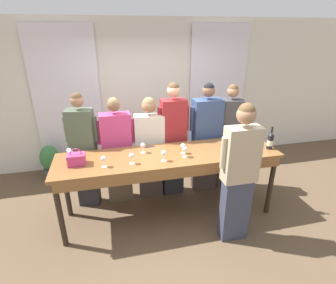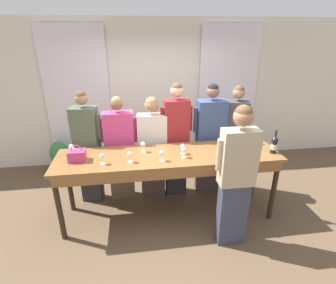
{
  "view_description": "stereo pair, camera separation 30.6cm",
  "coord_description": "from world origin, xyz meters",
  "px_view_note": "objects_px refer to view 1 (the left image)",
  "views": [
    {
      "loc": [
        -0.76,
        -3.15,
        2.56
      ],
      "look_at": [
        0.0,
        0.08,
        1.15
      ],
      "focal_mm": 28.0,
      "sensor_mm": 36.0,
      "label": 1
    },
    {
      "loc": [
        -0.46,
        -3.2,
        2.56
      ],
      "look_at": [
        0.0,
        0.08,
        1.15
      ],
      "focal_mm": 28.0,
      "sensor_mm": 36.0,
      "label": 2
    }
  ],
  "objects_px": {
    "wine_bottle": "(270,141)",
    "guest_olive_jacket": "(84,151)",
    "wine_glass_back_right": "(223,152)",
    "guest_striped_shirt": "(173,140)",
    "handbag": "(76,159)",
    "guest_cream_sweater": "(150,148)",
    "wine_glass_back_mid": "(185,149)",
    "guest_navy_coat": "(206,139)",
    "wine_glass_front_left": "(183,146)",
    "wine_glass_front_right": "(164,153)",
    "wine_glass_near_host": "(252,134)",
    "guest_beige_cap": "(229,137)",
    "guest_pink_top": "(117,151)",
    "tasting_bar": "(170,161)",
    "wine_glass_center_left": "(69,151)",
    "wine_glass_front_mid": "(143,146)",
    "potted_plant": "(50,161)",
    "wine_glass_back_left": "(132,156)",
    "wine_glass_center_right": "(103,159)",
    "wine_glass_center_mid": "(71,153)",
    "host_pouring": "(239,173)"
  },
  "relations": [
    {
      "from": "wine_glass_front_left",
      "to": "wine_glass_back_left",
      "type": "relative_size",
      "value": 1.0
    },
    {
      "from": "guest_pink_top",
      "to": "handbag",
      "type": "bearing_deg",
      "value": -131.87
    },
    {
      "from": "wine_glass_back_right",
      "to": "guest_striped_shirt",
      "type": "distance_m",
      "value": 1.0
    },
    {
      "from": "wine_glass_back_right",
      "to": "guest_beige_cap",
      "type": "height_order",
      "value": "guest_beige_cap"
    },
    {
      "from": "wine_glass_near_host",
      "to": "host_pouring",
      "type": "distance_m",
      "value": 1.05
    },
    {
      "from": "wine_glass_back_left",
      "to": "wine_glass_near_host",
      "type": "relative_size",
      "value": 1.0
    },
    {
      "from": "guest_pink_top",
      "to": "wine_glass_center_right",
      "type": "bearing_deg",
      "value": -104.79
    },
    {
      "from": "wine_glass_front_left",
      "to": "wine_glass_center_left",
      "type": "xyz_separation_m",
      "value": [
        -1.5,
        0.2,
        0.0
      ]
    },
    {
      "from": "wine_glass_back_mid",
      "to": "guest_navy_coat",
      "type": "height_order",
      "value": "guest_navy_coat"
    },
    {
      "from": "tasting_bar",
      "to": "wine_glass_front_right",
      "type": "relative_size",
      "value": 20.82
    },
    {
      "from": "wine_glass_back_mid",
      "to": "wine_glass_back_left",
      "type": "bearing_deg",
      "value": -177.2
    },
    {
      "from": "wine_glass_front_right",
      "to": "wine_glass_center_left",
      "type": "distance_m",
      "value": 1.25
    },
    {
      "from": "tasting_bar",
      "to": "wine_glass_front_mid",
      "type": "relative_size",
      "value": 20.82
    },
    {
      "from": "handbag",
      "to": "guest_beige_cap",
      "type": "distance_m",
      "value": 2.44
    },
    {
      "from": "wine_glass_center_mid",
      "to": "guest_pink_top",
      "type": "relative_size",
      "value": 0.09
    },
    {
      "from": "wine_bottle",
      "to": "handbag",
      "type": "xyz_separation_m",
      "value": [
        -2.65,
        0.13,
        -0.05
      ]
    },
    {
      "from": "wine_glass_front_mid",
      "to": "guest_striped_shirt",
      "type": "distance_m",
      "value": 0.71
    },
    {
      "from": "wine_bottle",
      "to": "guest_olive_jacket",
      "type": "distance_m",
      "value": 2.71
    },
    {
      "from": "wine_glass_back_mid",
      "to": "wine_bottle",
      "type": "bearing_deg",
      "value": -1.27
    },
    {
      "from": "guest_beige_cap",
      "to": "guest_pink_top",
      "type": "bearing_deg",
      "value": 180.0
    },
    {
      "from": "potted_plant",
      "to": "wine_glass_near_host",
      "type": "bearing_deg",
      "value": -23.03
    },
    {
      "from": "tasting_bar",
      "to": "wine_glass_center_mid",
      "type": "xyz_separation_m",
      "value": [
        -1.29,
        0.14,
        0.2
      ]
    },
    {
      "from": "wine_glass_back_right",
      "to": "wine_glass_front_mid",
      "type": "bearing_deg",
      "value": 155.16
    },
    {
      "from": "handbag",
      "to": "guest_cream_sweater",
      "type": "height_order",
      "value": "guest_cream_sweater"
    },
    {
      "from": "wine_glass_center_mid",
      "to": "wine_glass_center_right",
      "type": "xyz_separation_m",
      "value": [
        0.41,
        -0.27,
        0.0
      ]
    },
    {
      "from": "wine_glass_front_mid",
      "to": "guest_navy_coat",
      "type": "xyz_separation_m",
      "value": [
        1.09,
        0.43,
        -0.17
      ]
    },
    {
      "from": "wine_glass_center_right",
      "to": "guest_olive_jacket",
      "type": "xyz_separation_m",
      "value": [
        -0.29,
        0.72,
        -0.18
      ]
    },
    {
      "from": "guest_pink_top",
      "to": "host_pouring",
      "type": "xyz_separation_m",
      "value": [
        1.4,
        -1.22,
        0.11
      ]
    },
    {
      "from": "guest_pink_top",
      "to": "guest_cream_sweater",
      "type": "height_order",
      "value": "guest_pink_top"
    },
    {
      "from": "wine_glass_front_right",
      "to": "potted_plant",
      "type": "distance_m",
      "value": 2.59
    },
    {
      "from": "wine_bottle",
      "to": "wine_glass_back_left",
      "type": "height_order",
      "value": "wine_bottle"
    },
    {
      "from": "wine_glass_back_mid",
      "to": "host_pouring",
      "type": "distance_m",
      "value": 0.76
    },
    {
      "from": "host_pouring",
      "to": "guest_cream_sweater",
      "type": "bearing_deg",
      "value": 126.22
    },
    {
      "from": "wine_glass_center_right",
      "to": "potted_plant",
      "type": "bearing_deg",
      "value": 120.65
    },
    {
      "from": "wine_glass_center_right",
      "to": "wine_glass_back_right",
      "type": "distance_m",
      "value": 1.52
    },
    {
      "from": "wine_glass_front_right",
      "to": "wine_glass_back_mid",
      "type": "xyz_separation_m",
      "value": [
        0.3,
        0.05,
        0.0
      ]
    },
    {
      "from": "wine_glass_front_right",
      "to": "wine_glass_near_host",
      "type": "height_order",
      "value": "same"
    },
    {
      "from": "wine_glass_near_host",
      "to": "host_pouring",
      "type": "relative_size",
      "value": 0.08
    },
    {
      "from": "wine_glass_center_mid",
      "to": "guest_beige_cap",
      "type": "relative_size",
      "value": 0.08
    },
    {
      "from": "tasting_bar",
      "to": "handbag",
      "type": "distance_m",
      "value": 1.22
    },
    {
      "from": "handbag",
      "to": "wine_glass_back_right",
      "type": "xyz_separation_m",
      "value": [
        1.85,
        -0.3,
        0.03
      ]
    },
    {
      "from": "tasting_bar",
      "to": "guest_olive_jacket",
      "type": "xyz_separation_m",
      "value": [
        -1.17,
        0.59,
        0.02
      ]
    },
    {
      "from": "tasting_bar",
      "to": "guest_pink_top",
      "type": "height_order",
      "value": "guest_pink_top"
    },
    {
      "from": "guest_striped_shirt",
      "to": "potted_plant",
      "type": "xyz_separation_m",
      "value": [
        -2.09,
        0.99,
        -0.63
      ]
    },
    {
      "from": "wine_glass_near_host",
      "to": "guest_navy_coat",
      "type": "distance_m",
      "value": 0.74
    },
    {
      "from": "handbag",
      "to": "wine_glass_front_left",
      "type": "xyz_separation_m",
      "value": [
        1.4,
        0.01,
        0.03
      ]
    },
    {
      "from": "handbag",
      "to": "wine_glass_front_right",
      "type": "xyz_separation_m",
      "value": [
        1.09,
        -0.16,
        0.03
      ]
    },
    {
      "from": "wine_glass_near_host",
      "to": "handbag",
      "type": "bearing_deg",
      "value": -175.62
    },
    {
      "from": "wine_glass_center_left",
      "to": "wine_glass_front_left",
      "type": "bearing_deg",
      "value": -7.55
    },
    {
      "from": "wine_glass_front_left",
      "to": "potted_plant",
      "type": "distance_m",
      "value": 2.71
    }
  ]
}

